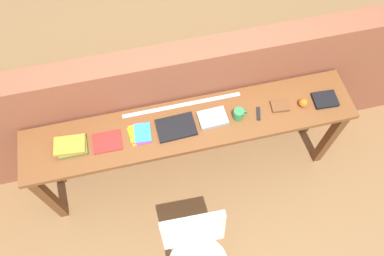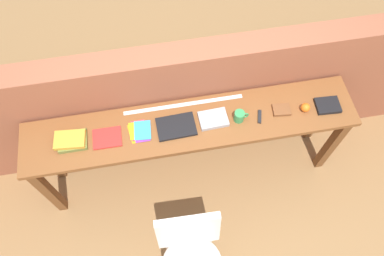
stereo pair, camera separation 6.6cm
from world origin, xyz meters
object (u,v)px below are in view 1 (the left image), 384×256
multitool_folded (259,114)px  sports_ball_small (303,103)px  magazine_cycling (107,142)px  leather_journal_brown (280,106)px  chair_white_moulded (197,253)px  book_open_centre (176,127)px  book_repair_rightmost (325,100)px  mug (239,114)px  pamphlet_pile_colourful (140,133)px  book_stack_leftmost (71,146)px

multitool_folded → sports_ball_small: sports_ball_small is taller
magazine_cycling → sports_ball_small: sports_ball_small is taller
multitool_folded → leather_journal_brown: bearing=8.4°
chair_white_moulded → book_open_centre: bearing=87.3°
sports_ball_small → book_repair_rightmost: size_ratio=0.38×
magazine_cycling → sports_ball_small: bearing=0.0°
book_open_centre → sports_ball_small: size_ratio=4.12×
mug → leather_journal_brown: (0.33, 0.02, -0.03)m
pamphlet_pile_colourful → multitool_folded: multitool_folded is taller
book_stack_leftmost → sports_ball_small: (1.73, -0.03, 0.00)m
leather_journal_brown → sports_ball_small: (0.17, -0.02, 0.02)m
pamphlet_pile_colourful → book_open_centre: 0.27m
chair_white_moulded → leather_journal_brown: leather_journal_brown is taller
magazine_cycling → leather_journal_brown: bearing=1.0°
book_open_centre → multitool_folded: (0.63, -0.02, -0.00)m
chair_white_moulded → book_stack_leftmost: (-0.71, 0.84, 0.39)m
magazine_cycling → pamphlet_pile_colourful: 0.24m
leather_journal_brown → multitool_folded: bearing=-165.9°
mug → book_open_centre: bearing=178.4°
chair_white_moulded → book_open_centre: book_open_centre is taller
chair_white_moulded → book_stack_leftmost: bearing=130.2°
magazine_cycling → chair_white_moulded: bearing=-60.1°
sports_ball_small → book_open_centre: bearing=178.8°
chair_white_moulded → book_repair_rightmost: 1.49m
magazine_cycling → book_open_centre: book_open_centre is taller
multitool_folded → leather_journal_brown: size_ratio=0.85×
book_repair_rightmost → multitool_folded: bearing=-176.5°
magazine_cycling → book_open_centre: 0.50m
sports_ball_small → chair_white_moulded: bearing=-141.2°
book_stack_leftmost → magazine_cycling: bearing=-2.5°
magazine_cycling → leather_journal_brown: (1.31, 0.01, 0.00)m
leather_journal_brown → mug: bearing=-171.4°
book_repair_rightmost → chair_white_moulded: bearing=-142.4°
book_stack_leftmost → leather_journal_brown: size_ratio=1.77×
multitool_folded → leather_journal_brown: 0.18m
magazine_cycling → pamphlet_pile_colourful: (0.24, 0.01, 0.00)m
leather_journal_brown → sports_ball_small: sports_ball_small is taller
book_open_centre → book_repair_rightmost: 1.16m
mug → sports_ball_small: (0.50, -0.01, -0.01)m
magazine_cycling → multitool_folded: 1.13m
book_stack_leftmost → chair_white_moulded: bearing=-49.8°
magazine_cycling → leather_journal_brown: leather_journal_brown is taller
mug → sports_ball_small: mug is taller
book_stack_leftmost → mug: bearing=-1.0°
chair_white_moulded → sports_ball_small: bearing=38.8°
chair_white_moulded → multitool_folded: bearing=50.7°
magazine_cycling → book_stack_leftmost: bearing=178.2°
pamphlet_pile_colourful → book_repair_rightmost: (1.42, -0.03, 0.01)m
pamphlet_pile_colourful → book_repair_rightmost: 1.42m
chair_white_moulded → book_open_centre: (0.04, 0.84, 0.36)m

